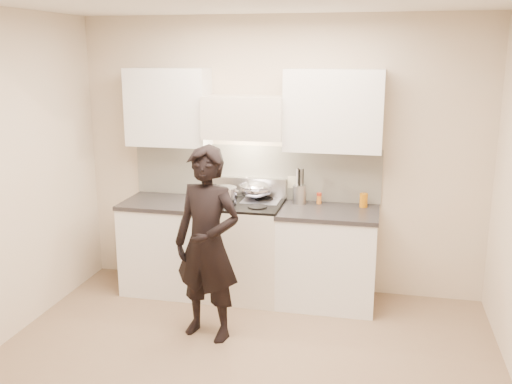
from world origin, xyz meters
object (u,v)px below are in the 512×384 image
stove (243,249)px  person (207,244)px  utensil_crock (299,193)px  counter_right (327,256)px  wok (256,189)px

stove → person: (-0.08, -0.88, 0.34)m
stove → person: size_ratio=0.59×
utensil_crock → person: person is taller
counter_right → person: bearing=-135.8°
wok → person: (-0.18, -1.02, -0.23)m
counter_right → utensil_crock: bearing=149.6°
stove → person: person is taller
stove → counter_right: stove is taller
stove → counter_right: (0.83, 0.00, -0.01)m
counter_right → wok: 0.94m
stove → utensil_crock: bearing=18.8°
stove → utensil_crock: 0.78m
stove → wok: wok is taller
utensil_crock → counter_right: bearing=-30.4°
person → utensil_crock: bearing=74.4°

